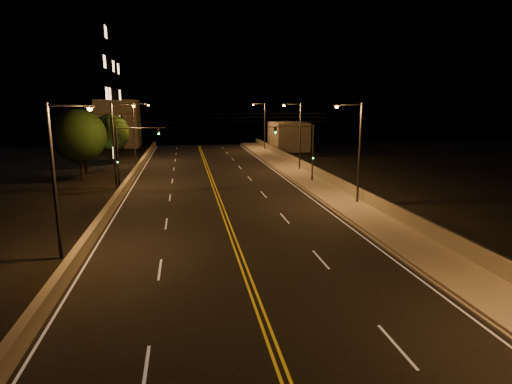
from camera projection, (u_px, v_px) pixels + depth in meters
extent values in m
cube|color=black|center=(226.00, 219.00, 32.87)|extent=(18.00, 120.00, 0.02)
cube|color=gray|center=(359.00, 212.00, 34.58)|extent=(3.60, 120.00, 0.30)
cube|color=gray|center=(337.00, 214.00, 34.30)|extent=(0.14, 120.00, 0.15)
cube|color=gray|center=(379.00, 203.00, 34.72)|extent=(0.30, 120.00, 1.00)
cube|color=gray|center=(103.00, 219.00, 31.32)|extent=(0.45, 120.00, 0.90)
cube|color=gray|center=(288.00, 136.00, 81.11)|extent=(6.00, 10.00, 5.22)
cube|color=gray|center=(119.00, 123.00, 86.27)|extent=(8.00, 8.00, 9.43)
cylinder|color=black|center=(379.00, 197.00, 34.61)|extent=(0.06, 120.00, 0.06)
cube|color=silver|center=(110.00, 224.00, 31.48)|extent=(0.12, 116.00, 0.00)
cube|color=silver|center=(333.00, 214.00, 34.25)|extent=(0.12, 116.00, 0.00)
cube|color=gold|center=(224.00, 219.00, 32.84)|extent=(0.12, 116.00, 0.00)
cube|color=gold|center=(228.00, 219.00, 32.89)|extent=(0.12, 116.00, 0.00)
cube|color=silver|center=(146.00, 370.00, 14.28)|extent=(0.12, 3.00, 0.00)
cube|color=silver|center=(160.00, 269.00, 22.97)|extent=(0.12, 3.00, 0.00)
cube|color=silver|center=(166.00, 224.00, 31.66)|extent=(0.12, 3.00, 0.00)
cube|color=silver|center=(170.00, 198.00, 40.35)|extent=(0.12, 3.00, 0.00)
cube|color=silver|center=(172.00, 181.00, 49.04)|extent=(0.12, 3.00, 0.00)
cube|color=silver|center=(174.00, 169.00, 57.73)|extent=(0.12, 3.00, 0.00)
cube|color=silver|center=(175.00, 160.00, 66.42)|extent=(0.12, 3.00, 0.00)
cube|color=silver|center=(176.00, 154.00, 75.11)|extent=(0.12, 3.00, 0.00)
cube|color=silver|center=(177.00, 148.00, 83.80)|extent=(0.12, 3.00, 0.00)
cube|color=silver|center=(397.00, 346.00, 15.73)|extent=(0.12, 3.00, 0.00)
cube|color=silver|center=(321.00, 259.00, 24.42)|extent=(0.12, 3.00, 0.00)
cube|color=silver|center=(285.00, 218.00, 33.11)|extent=(0.12, 3.00, 0.00)
cube|color=silver|center=(264.00, 194.00, 41.80)|extent=(0.12, 3.00, 0.00)
cube|color=silver|center=(250.00, 179.00, 50.49)|extent=(0.12, 3.00, 0.00)
cube|color=silver|center=(240.00, 167.00, 59.18)|extent=(0.12, 3.00, 0.00)
cube|color=silver|center=(233.00, 159.00, 67.87)|extent=(0.12, 3.00, 0.00)
cube|color=silver|center=(227.00, 153.00, 76.56)|extent=(0.12, 3.00, 0.00)
cube|color=silver|center=(223.00, 148.00, 85.25)|extent=(0.12, 3.00, 0.00)
cylinder|color=#2D2D33|center=(359.00, 155.00, 36.59)|extent=(0.20, 0.20, 8.81)
cylinder|color=#2D2D33|center=(349.00, 104.00, 35.54)|extent=(2.20, 0.12, 0.12)
cube|color=#2D2D33|center=(337.00, 105.00, 35.38)|extent=(0.50, 0.25, 0.14)
sphere|color=#FF9E2D|center=(337.00, 107.00, 35.40)|extent=(0.28, 0.28, 0.28)
cylinder|color=#2D2D33|center=(300.00, 138.00, 55.18)|extent=(0.20, 0.20, 8.81)
cylinder|color=#2D2D33|center=(292.00, 104.00, 54.13)|extent=(2.20, 0.12, 0.12)
cube|color=#2D2D33|center=(284.00, 104.00, 53.97)|extent=(0.50, 0.25, 0.14)
sphere|color=#FF9E2D|center=(284.00, 105.00, 53.99)|extent=(0.28, 0.28, 0.28)
cylinder|color=#2D2D33|center=(265.00, 127.00, 79.11)|extent=(0.20, 0.20, 8.81)
cylinder|color=#2D2D33|center=(259.00, 104.00, 78.06)|extent=(2.20, 0.12, 0.12)
cube|color=#2D2D33|center=(253.00, 104.00, 77.90)|extent=(0.50, 0.25, 0.14)
sphere|color=#FF9E2D|center=(253.00, 105.00, 77.92)|extent=(0.28, 0.28, 0.28)
cylinder|color=#2D2D33|center=(54.00, 183.00, 23.78)|extent=(0.20, 0.20, 8.81)
cylinder|color=#2D2D33|center=(68.00, 105.00, 23.09)|extent=(2.20, 0.12, 0.12)
cube|color=#2D2D33|center=(90.00, 107.00, 23.28)|extent=(0.50, 0.25, 0.14)
sphere|color=#FF9E2D|center=(90.00, 109.00, 23.30)|extent=(0.28, 0.28, 0.28)
cylinder|color=#2D2D33|center=(114.00, 146.00, 44.29)|extent=(0.20, 0.20, 8.81)
cylinder|color=#2D2D33|center=(122.00, 104.00, 43.60)|extent=(2.20, 0.12, 0.12)
cube|color=#2D2D33|center=(133.00, 105.00, 43.79)|extent=(0.50, 0.25, 0.14)
sphere|color=#FF9E2D|center=(134.00, 106.00, 43.81)|extent=(0.28, 0.28, 0.28)
cylinder|color=#2D2D33|center=(134.00, 133.00, 62.72)|extent=(0.20, 0.20, 8.81)
cylinder|color=#2D2D33|center=(140.00, 104.00, 62.03)|extent=(2.20, 0.12, 0.12)
cube|color=#2D2D33|center=(148.00, 104.00, 62.22)|extent=(0.50, 0.25, 0.14)
sphere|color=#FF9E2D|center=(148.00, 105.00, 62.24)|extent=(0.28, 0.28, 0.28)
cylinder|color=#2D2D33|center=(313.00, 154.00, 47.28)|extent=(0.18, 0.18, 6.47)
cylinder|color=#2D2D33|center=(291.00, 127.00, 46.25)|extent=(5.00, 0.10, 0.10)
cube|color=black|center=(275.00, 130.00, 46.04)|extent=(0.28, 0.18, 0.80)
sphere|color=#19FF4C|center=(276.00, 132.00, 45.99)|extent=(0.14, 0.14, 0.14)
cube|color=black|center=(313.00, 156.00, 47.18)|extent=(0.22, 0.14, 0.55)
cylinder|color=#2D2D33|center=(118.00, 158.00, 43.92)|extent=(0.18, 0.18, 6.47)
cylinder|color=#2D2D33|center=(141.00, 128.00, 43.71)|extent=(5.00, 0.10, 0.10)
cube|color=black|center=(159.00, 131.00, 44.06)|extent=(0.28, 0.18, 0.80)
sphere|color=#19FF4C|center=(159.00, 134.00, 44.00)|extent=(0.14, 0.14, 0.14)
cube|color=black|center=(118.00, 160.00, 43.83)|extent=(0.22, 0.14, 0.55)
cylinder|color=black|center=(215.00, 122.00, 40.61)|extent=(22.00, 0.03, 0.03)
cylinder|color=black|center=(215.00, 118.00, 40.53)|extent=(22.00, 0.03, 0.03)
cylinder|color=black|center=(215.00, 114.00, 40.45)|extent=(22.00, 0.03, 0.03)
cube|color=gray|center=(20.00, 49.00, 58.58)|extent=(24.00, 15.00, 32.01)
cylinder|color=black|center=(82.00, 168.00, 49.03)|extent=(0.36, 0.36, 2.85)
sphere|color=black|center=(79.00, 136.00, 48.27)|extent=(6.01, 6.01, 6.01)
cylinder|color=black|center=(86.00, 164.00, 54.04)|extent=(0.36, 0.36, 2.48)
sphere|color=black|center=(84.00, 138.00, 53.37)|extent=(5.24, 5.24, 5.24)
cylinder|color=black|center=(113.00, 155.00, 63.26)|extent=(0.36, 0.36, 2.52)
sphere|color=black|center=(111.00, 132.00, 62.58)|extent=(5.32, 5.32, 5.32)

